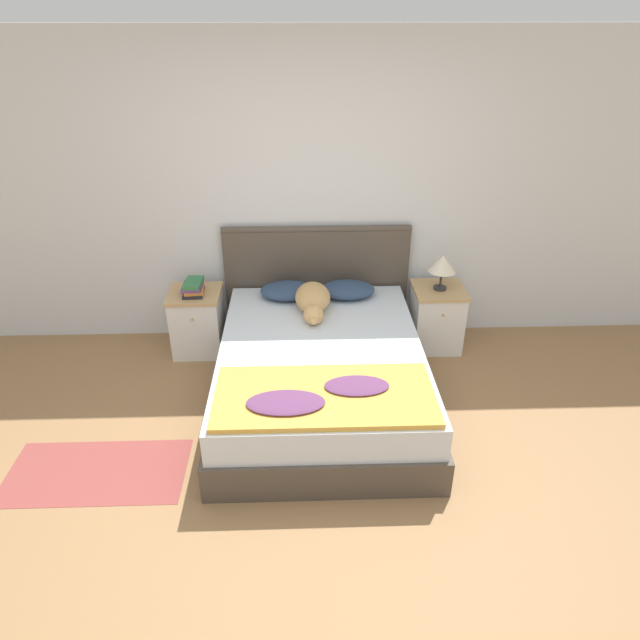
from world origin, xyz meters
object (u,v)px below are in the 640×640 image
Objects in this scene: pillow_left at (288,291)px; bed at (321,374)px; pillow_right at (347,290)px; dog at (313,300)px; book_stack at (193,287)px; table_lamp at (442,264)px; nightstand_left at (198,321)px; nightstand_right at (436,317)px.

bed is at bearing -72.49° from pillow_left.
bed is 4.39× the size of pillow_right.
dog is at bearing -139.41° from pillow_right.
pillow_right is 1.91× the size of book_stack.
table_lamp is (1.28, -0.02, 0.23)m from pillow_left.
bed is 6.67× the size of table_lamp.
nightstand_right is (2.07, 0.00, 0.00)m from nightstand_left.
pillow_right reaches higher than nightstand_right.
book_stack is (-0.99, 0.22, 0.02)m from dog.
nightstand_left is at bearing 142.83° from bed.
pillow_right is 0.73× the size of dog.
book_stack is 2.07m from table_lamp.
dog is (-0.04, 0.54, 0.35)m from bed.
dog is at bearing -13.57° from nightstand_left.
dog reaches higher than pillow_right.
nightstand_left is 0.83m from pillow_left.
pillow_left is at bearing 2.65° from book_stack.
pillow_right is at bearing 178.91° from nightstand_right.
bed is at bearing -142.83° from nightstand_right.
nightstand_left is at bearing 97.78° from book_stack.
book_stack is (-1.03, 0.76, 0.37)m from bed.
pillow_left is (-0.25, 0.80, 0.31)m from bed.
nightstand_right is 0.50m from table_lamp.
dog reaches higher than pillow_left.
bed is 0.89m from pillow_right.
dog is 1.12m from table_lamp.
dog is at bearing -167.87° from table_lamp.
table_lamp is at bearing -0.98° from pillow_left.
dog is 2.62× the size of book_stack.
bed is 3.19× the size of dog.
pillow_left is 1.91× the size of book_stack.
bed is 1.30m from nightstand_right.
nightstand_left is 1.21× the size of pillow_left.
pillow_right is (0.50, 0.00, 0.00)m from pillow_left.
table_lamp reaches higher than nightstand_right.
table_lamp is at bearing 12.13° from dog.
bed is 1.30m from nightstand_left.
pillow_left is at bearing 129.32° from dog.
nightstand_right is 1.21× the size of pillow_left.
nightstand_left is 1.21× the size of pillow_right.
pillow_right is (-0.78, 0.01, 0.27)m from nightstand_right.
pillow_left and pillow_right have the same top height.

